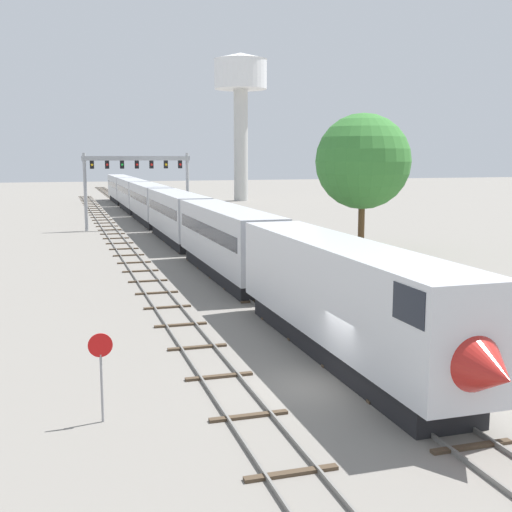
# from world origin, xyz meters

# --- Properties ---
(ground_plane) EXTENTS (400.00, 400.00, 0.00)m
(ground_plane) POSITION_xyz_m (0.00, 0.00, 0.00)
(ground_plane) COLOR gray
(track_main) EXTENTS (2.60, 200.00, 0.16)m
(track_main) POSITION_xyz_m (2.00, 60.00, 0.07)
(track_main) COLOR slate
(track_main) RESTS_ON ground
(track_near) EXTENTS (2.60, 160.00, 0.16)m
(track_near) POSITION_xyz_m (-3.50, 40.00, 0.07)
(track_near) COLOR slate
(track_near) RESTS_ON ground
(passenger_train) EXTENTS (3.04, 115.98, 4.80)m
(passenger_train) POSITION_xyz_m (2.00, 51.60, 2.61)
(passenger_train) COLOR silver
(passenger_train) RESTS_ON ground
(signal_gantry) EXTENTS (12.10, 0.49, 8.64)m
(signal_gantry) POSITION_xyz_m (-0.25, 54.08, 6.38)
(signal_gantry) COLOR #999BA0
(signal_gantry) RESTS_ON ground
(water_tower) EXTENTS (9.78, 9.78, 26.84)m
(water_tower) POSITION_xyz_m (24.05, 97.44, 21.11)
(water_tower) COLOR beige
(water_tower) RESTS_ON ground
(stop_sign) EXTENTS (0.76, 0.08, 2.88)m
(stop_sign) POSITION_xyz_m (-8.00, -0.99, 1.87)
(stop_sign) COLOR gray
(stop_sign) RESTS_ON ground
(trackside_tree_left) EXTENTS (8.18, 8.18, 11.93)m
(trackside_tree_left) POSITION_xyz_m (16.16, 30.39, 7.83)
(trackside_tree_left) COLOR brown
(trackside_tree_left) RESTS_ON ground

